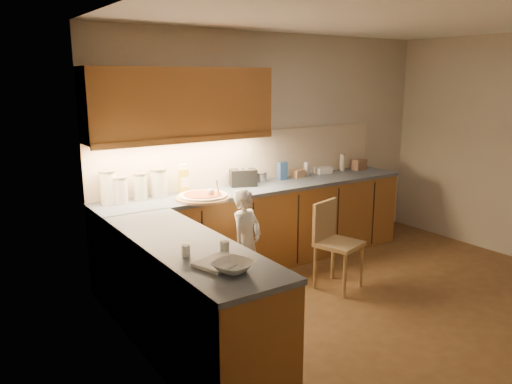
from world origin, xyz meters
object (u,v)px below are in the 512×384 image
Objects in this scene: oil_jug at (183,181)px; toaster at (243,178)px; wooden_chair at (333,238)px; child at (246,244)px; pizza_on_board at (203,196)px.

oil_jug reaches higher than toaster.
child is at bearing 145.58° from wooden_chair.
wooden_chair is 1.65m from oil_jug.
oil_jug is at bearing 86.19° from child.
child is 1.22× the size of wooden_chair.
pizza_on_board reaches higher than toaster.
wooden_chair is at bearing -46.66° from toaster.
toaster is at bearing 35.36° from child.
oil_jug is (-1.15, 1.05, 0.55)m from wooden_chair.
wooden_chair is 2.83× the size of oil_jug.
oil_jug is at bearing 103.44° from pizza_on_board.
toaster is at bearing 95.85° from wooden_chair.
child is 0.91m from wooden_chair.
toaster reaches higher than child.
pizza_on_board is 1.75× the size of oil_jug.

